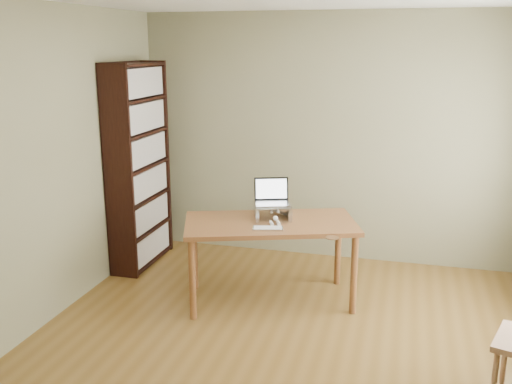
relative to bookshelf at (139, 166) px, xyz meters
name	(u,v)px	position (x,y,z in m)	size (l,w,h in m)	color
room	(284,190)	(1.86, -1.54, 0.25)	(4.04, 4.54, 2.64)	brown
bookshelf	(139,166)	(0.00, 0.00, 0.00)	(0.30, 0.90, 2.10)	black
desk	(270,231)	(1.54, -0.57, -0.39)	(1.66, 1.20, 0.75)	brown
laptop_stand	(273,210)	(1.54, -0.49, -0.22)	(0.32, 0.25, 0.13)	silver
laptop	(274,197)	(1.54, -0.44, -0.11)	(0.36, 0.35, 0.22)	silver
keyboard	(268,228)	(1.57, -0.79, -0.29)	(0.28, 0.17, 0.02)	silver
coaster	(332,238)	(2.12, -0.87, -0.30)	(0.11, 0.11, 0.01)	brown
cat	(273,212)	(1.54, -0.46, -0.24)	(0.23, 0.47, 0.14)	#4D443D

